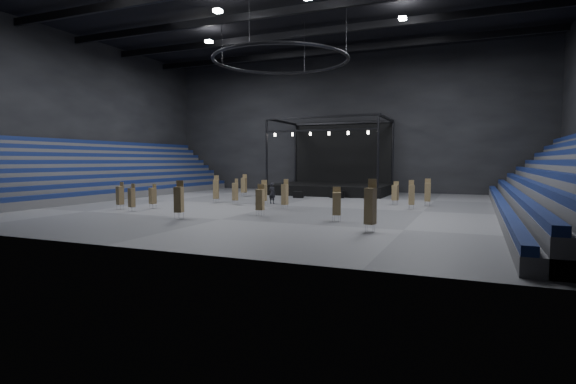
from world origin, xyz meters
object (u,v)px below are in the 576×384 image
at_px(chair_stack_10, 428,192).
at_px(chair_stack_13, 260,199).
at_px(chair_stack_4, 244,185).
at_px(chair_stack_8, 412,194).
at_px(chair_stack_1, 285,194).
at_px(crew_member, 370,198).
at_px(chair_stack_5, 153,195).
at_px(flight_case_right, 339,194).
at_px(chair_stack_12, 264,192).
at_px(stage, 333,182).
at_px(flight_case_mid, 336,194).
at_px(chair_stack_9, 120,195).
at_px(chair_stack_3, 395,192).
at_px(chair_stack_14, 179,199).
at_px(chair_stack_0, 216,189).
at_px(man_center, 272,193).
at_px(flight_case_left, 298,195).
at_px(chair_stack_11, 235,191).
at_px(chair_stack_7, 337,203).
at_px(chair_stack_6, 370,205).
at_px(chair_stack_2, 132,197).

height_order(chair_stack_10, chair_stack_13, chair_stack_10).
relative_size(chair_stack_4, chair_stack_8, 1.03).
relative_size(chair_stack_1, crew_member, 1.44).
bearing_deg(chair_stack_8, chair_stack_5, -175.18).
height_order(flight_case_right, chair_stack_12, chair_stack_12).
xyz_separation_m(stage, crew_member, (8.03, -15.42, -0.57)).
height_order(flight_case_right, crew_member, crew_member).
height_order(chair_stack_4, chair_stack_10, chair_stack_4).
relative_size(chair_stack_8, chair_stack_12, 1.05).
xyz_separation_m(flight_case_mid, chair_stack_1, (-0.74, -12.48, 0.85)).
relative_size(stage, flight_case_mid, 10.60).
distance_m(flight_case_mid, chair_stack_13, 17.51).
height_order(chair_stack_9, chair_stack_13, chair_stack_13).
relative_size(chair_stack_13, crew_member, 1.34).
bearing_deg(crew_member, chair_stack_5, 127.76).
height_order(stage, chair_stack_3, stage).
bearing_deg(chair_stack_4, chair_stack_14, -77.01).
xyz_separation_m(chair_stack_0, chair_stack_12, (5.50, -0.69, -0.11)).
relative_size(chair_stack_5, man_center, 1.04).
xyz_separation_m(flight_case_mid, chair_stack_3, (7.23, -5.26, 0.72)).
distance_m(chair_stack_0, chair_stack_3, 17.02).
xyz_separation_m(flight_case_left, flight_case_right, (4.09, 1.94, 0.04)).
bearing_deg(chair_stack_3, chair_stack_14, -115.98).
bearing_deg(flight_case_right, crew_member, -59.85).
relative_size(flight_case_right, chair_stack_11, 0.50).
distance_m(flight_case_left, flight_case_right, 4.52).
distance_m(flight_case_right, chair_stack_12, 11.62).
relative_size(chair_stack_5, chair_stack_11, 0.87).
relative_size(chair_stack_4, chair_stack_14, 0.94).
height_order(chair_stack_1, chair_stack_7, chair_stack_1).
relative_size(chair_stack_5, chair_stack_6, 0.69).
distance_m(chair_stack_5, man_center, 10.94).
bearing_deg(man_center, crew_member, -171.66).
xyz_separation_m(flight_case_right, chair_stack_6, (8.30, -22.28, 1.15)).
bearing_deg(chair_stack_9, chair_stack_11, 63.60).
xyz_separation_m(flight_case_mid, chair_stack_2, (-11.43, -18.79, 0.71)).
relative_size(chair_stack_3, chair_stack_11, 0.91).
relative_size(chair_stack_9, chair_stack_14, 0.85).
distance_m(chair_stack_7, chair_stack_11, 14.69).
height_order(chair_stack_11, chair_stack_14, chair_stack_14).
height_order(stage, chair_stack_8, stage).
height_order(flight_case_left, chair_stack_7, chair_stack_7).
xyz_separation_m(chair_stack_4, chair_stack_6, (18.93, -20.00, 0.23)).
xyz_separation_m(chair_stack_7, chair_stack_9, (-18.99, 0.45, -0.05)).
distance_m(chair_stack_0, chair_stack_4, 8.03).
bearing_deg(chair_stack_3, flight_case_mid, 156.13).
xyz_separation_m(flight_case_mid, chair_stack_8, (9.08, -8.32, 0.81)).
relative_size(flight_case_right, chair_stack_1, 0.47).
xyz_separation_m(flight_case_right, chair_stack_5, (-11.59, -16.84, 0.72)).
distance_m(chair_stack_9, chair_stack_12, 12.33).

